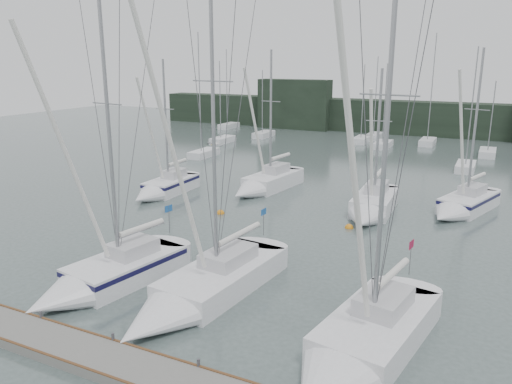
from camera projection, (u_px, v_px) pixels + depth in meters
ground at (210, 315)px, 22.56m from camera, size 160.00×160.00×0.00m
dock at (138, 371)px, 18.17m from camera, size 24.00×2.00×0.40m
far_treeline at (421, 118)px, 75.73m from camera, size 90.00×4.00×5.00m
far_building_left at (294, 104)px, 82.10m from camera, size 12.00×3.00×8.00m
mast_forest at (453, 153)px, 58.57m from camera, size 61.43×27.94×14.53m
sailboat_near_left at (100, 279)px, 24.78m from camera, size 4.43×9.22×15.46m
sailboat_near_center at (194, 295)px, 23.21m from camera, size 4.24×11.25×17.41m
sailboat_near_right at (356, 351)px, 18.66m from camera, size 4.66×10.09×16.89m
sailboat_mid_a at (162, 189)px, 42.15m from camera, size 2.62×7.59×12.00m
sailboat_mid_b at (263, 185)px, 43.40m from camera, size 3.87×9.17×12.84m
sailboat_mid_c at (371, 208)px, 36.53m from camera, size 3.03×8.59×11.41m
sailboat_mid_d at (461, 206)px, 37.09m from camera, size 5.03×8.56×12.83m
buoy_b at (349, 228)px, 34.14m from camera, size 0.58×0.58×0.58m
buoy_c at (221, 214)px, 37.34m from camera, size 0.59×0.59×0.59m
seagull at (215, 144)px, 23.23m from camera, size 0.92×0.45×0.18m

